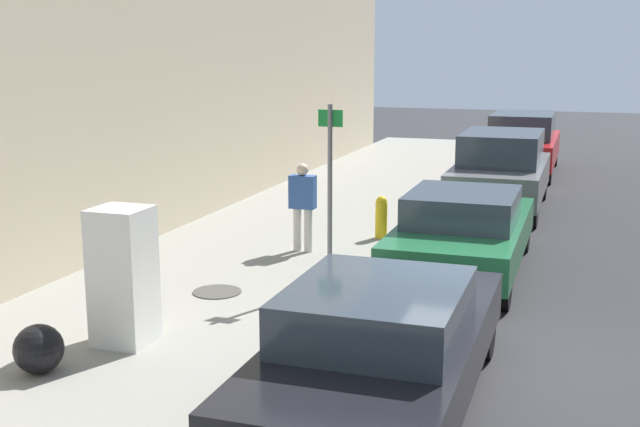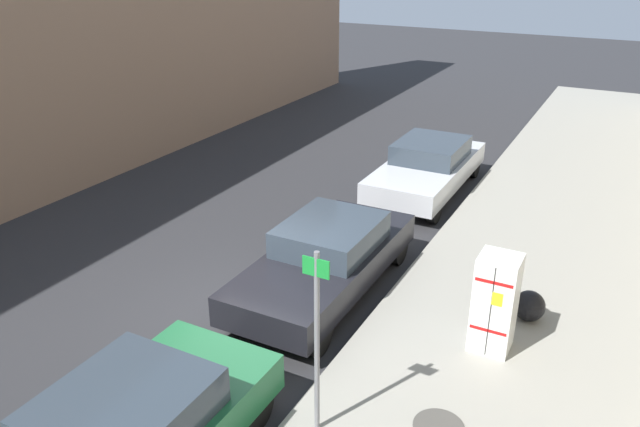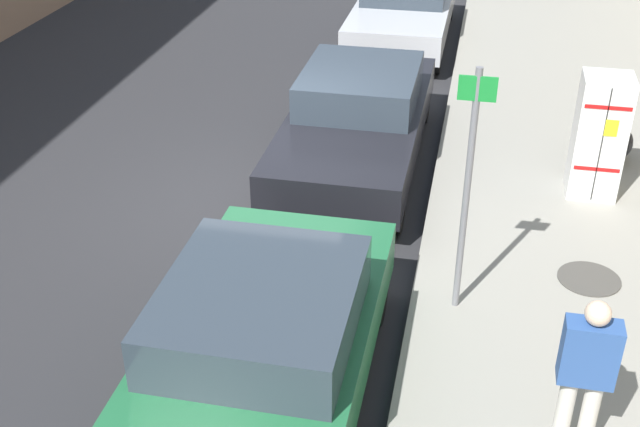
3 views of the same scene
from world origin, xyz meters
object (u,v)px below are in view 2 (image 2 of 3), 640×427
discarded_refrigerator (495,303)px  parked_sedan_dark (326,258)px  street_sign_post (317,336)px  parked_sedan_silver (428,167)px  trash_bag (529,306)px

discarded_refrigerator → parked_sedan_dark: size_ratio=0.35×
street_sign_post → parked_sedan_dark: size_ratio=0.57×
street_sign_post → parked_sedan_silver: street_sign_post is taller
trash_bag → parked_sedan_silver: 6.46m
street_sign_post → trash_bag: size_ratio=4.96×
trash_bag → parked_sedan_dark: bearing=8.5°
discarded_refrigerator → street_sign_post: size_ratio=0.61×
parked_sedan_dark → discarded_refrigerator: bearing=170.5°
trash_bag → parked_sedan_silver: parked_sedan_silver is taller
street_sign_post → parked_sedan_dark: bearing=-64.6°
street_sign_post → parked_sedan_silver: 9.54m
parked_sedan_silver → parked_sedan_dark: bearing=90.0°
trash_bag → parked_sedan_dark: size_ratio=0.11×
discarded_refrigerator → parked_sedan_dark: discarded_refrigerator is taller
discarded_refrigerator → trash_bag: bearing=-109.6°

